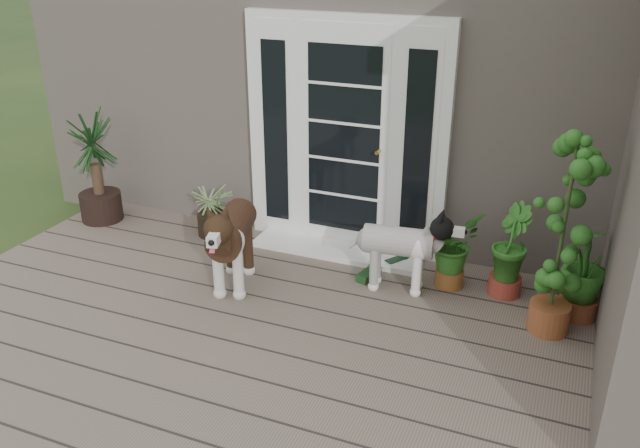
% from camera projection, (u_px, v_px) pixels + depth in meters
% --- Properties ---
extents(deck, '(6.20, 4.60, 0.12)m').
position_uv_depth(deck, '(259.00, 387.00, 4.47)').
color(deck, '#6B5B4C').
rests_on(deck, ground).
extents(house_main, '(7.40, 4.00, 3.10)m').
position_uv_depth(house_main, '(425.00, 60.00, 7.45)').
color(house_main, '#665E54').
rests_on(house_main, ground).
extents(door_unit, '(1.90, 0.14, 2.15)m').
position_uv_depth(door_unit, '(345.00, 137.00, 5.93)').
color(door_unit, white).
rests_on(door_unit, deck).
extents(door_step, '(1.60, 0.40, 0.05)m').
position_uv_depth(door_step, '(336.00, 250.00, 6.19)').
color(door_step, white).
rests_on(door_step, deck).
extents(brindle_dog, '(0.63, 0.99, 0.77)m').
position_uv_depth(brindle_dog, '(233.00, 245.00, 5.48)').
color(brindle_dog, '#3F2517').
rests_on(brindle_dog, deck).
extents(white_dog, '(0.81, 0.42, 0.65)m').
position_uv_depth(white_dog, '(398.00, 254.00, 5.45)').
color(white_dog, silver).
rests_on(white_dog, deck).
extents(spider_plant, '(0.62, 0.62, 0.61)m').
position_uv_depth(spider_plant, '(214.00, 206.00, 6.45)').
color(spider_plant, '#789159').
rests_on(spider_plant, deck).
extents(yucca, '(0.93, 0.93, 1.16)m').
position_uv_depth(yucca, '(96.00, 167.00, 6.67)').
color(yucca, black).
rests_on(yucca, deck).
extents(herb_a, '(0.62, 0.62, 0.60)m').
position_uv_depth(herb_a, '(451.00, 254.00, 5.51)').
color(herb_a, '#205718').
rests_on(herb_a, deck).
extents(herb_b, '(0.45, 0.45, 0.58)m').
position_uv_depth(herb_b, '(507.00, 263.00, 5.39)').
color(herb_b, '#1A5117').
rests_on(herb_b, deck).
extents(herb_c, '(0.55, 0.55, 0.64)m').
position_uv_depth(herb_c, '(583.00, 280.00, 5.06)').
color(herb_c, '#27631C').
rests_on(herb_c, deck).
extents(sapling, '(0.50, 0.50, 1.61)m').
position_uv_depth(sapling, '(563.00, 234.00, 4.67)').
color(sapling, '#235B1A').
rests_on(sapling, deck).
extents(clog_left, '(0.21, 0.33, 0.09)m').
position_uv_depth(clog_left, '(369.00, 273.00, 5.73)').
color(clog_left, '#173A17').
rests_on(clog_left, deck).
extents(clog_right, '(0.24, 0.28, 0.08)m').
position_uv_depth(clog_right, '(397.00, 261.00, 5.96)').
color(clog_right, '#14331C').
rests_on(clog_right, deck).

